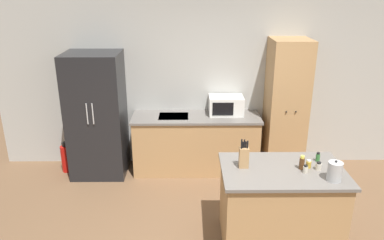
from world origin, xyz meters
The scene contains 14 objects.
wall_back centered at (0.00, 2.33, 1.30)m, with size 7.20×0.06×2.60m.
refrigerator centered at (-2.00, 1.95, 0.93)m, with size 0.80×0.72×1.85m.
back_counter centered at (-0.52, 2.00, 0.45)m, with size 1.92×0.63×0.89m.
pantry_cabinet centered at (0.82, 2.01, 1.02)m, with size 0.56×0.61×2.03m.
kitchen_island centered at (0.37, 0.27, 0.46)m, with size 1.31×0.85×0.91m.
microwave centered at (-0.07, 2.10, 1.03)m, with size 0.51×0.37×0.28m.
knife_block centered at (-0.05, 0.32, 1.03)m, with size 0.10×0.08×0.33m.
spice_bottle_tall_dark centered at (0.65, 0.30, 0.95)m, with size 0.05×0.05×0.09m.
spice_bottle_short_red centered at (0.80, 0.45, 0.96)m, with size 0.05×0.05×0.11m.
spice_bottle_amber_oil centered at (0.74, 0.25, 0.95)m, with size 0.06×0.06×0.09m.
spice_bottle_green_herb centered at (0.58, 0.19, 0.95)m, with size 0.05×0.05×0.09m.
spice_bottle_pale_salt centered at (0.57, 0.27, 0.98)m, with size 0.05×0.05×0.16m.
kettle centered at (0.82, 0.02, 1.01)m, with size 0.15×0.15×0.22m.
fire_extinguisher centered at (-2.54, 1.96, 0.22)m, with size 0.14×0.14×0.49m.
Camera 1 is at (-0.64, -3.28, 2.78)m, focal length 35.00 mm.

